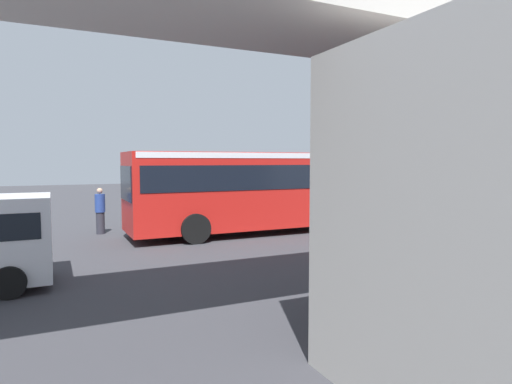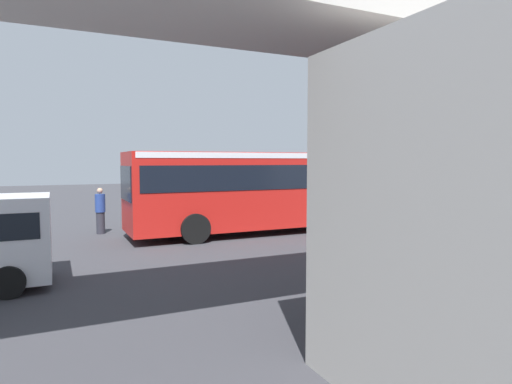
% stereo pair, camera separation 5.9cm
% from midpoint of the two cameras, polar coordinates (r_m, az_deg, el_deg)
% --- Properties ---
extents(ground, '(80.00, 80.00, 0.00)m').
position_cam_midpoint_polar(ground, '(18.47, 0.93, -4.71)').
color(ground, '#38383D').
extents(city_bus, '(11.54, 2.85, 3.15)m').
position_cam_midpoint_polar(city_bus, '(17.41, 2.23, 0.98)').
color(city_bus, red).
rests_on(city_bus, ground).
extents(bicycle_orange, '(1.77, 0.44, 0.96)m').
position_cam_midpoint_polar(bicycle_orange, '(23.08, 29.78, -2.55)').
color(bicycle_orange, black).
rests_on(bicycle_orange, ground).
extents(pedestrian, '(0.38, 0.38, 1.79)m').
position_cam_midpoint_polar(pedestrian, '(17.86, -19.92, -2.39)').
color(pedestrian, '#2D2D38').
rests_on(pedestrian, ground).
extents(traffic_sign, '(0.08, 0.60, 2.80)m').
position_cam_midpoint_polar(traffic_sign, '(20.70, -8.22, 1.45)').
color(traffic_sign, slate).
rests_on(traffic_sign, ground).
extents(lane_dash_leftmost, '(2.00, 0.20, 0.01)m').
position_cam_midpoint_polar(lane_dash_leftmost, '(22.82, 6.87, -3.05)').
color(lane_dash_leftmost, silver).
rests_on(lane_dash_leftmost, ground).
extents(lane_dash_left, '(2.00, 0.20, 0.01)m').
position_cam_midpoint_polar(lane_dash_left, '(20.98, -2.44, -3.65)').
color(lane_dash_left, silver).
rests_on(lane_dash_left, ground).
extents(lane_dash_centre, '(2.00, 0.20, 0.01)m').
position_cam_midpoint_polar(lane_dash_centre, '(19.79, -13.20, -4.22)').
color(lane_dash_centre, silver).
rests_on(lane_dash_centre, ground).
extents(pedestrian_overpass, '(24.49, 2.60, 6.45)m').
position_cam_midpoint_polar(pedestrian_overpass, '(10.29, 28.06, 14.13)').
color(pedestrian_overpass, '#B2ADA5').
rests_on(pedestrian_overpass, ground).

